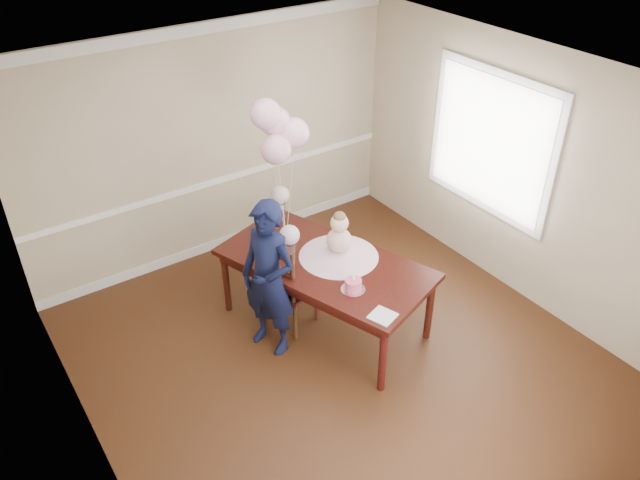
# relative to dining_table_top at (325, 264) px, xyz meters

# --- Properties ---
(floor) EXTENTS (4.50, 5.00, 0.00)m
(floor) POSITION_rel_dining_table_top_xyz_m (-0.18, -0.61, -0.75)
(floor) COLOR black
(floor) RESTS_ON ground
(ceiling) EXTENTS (4.50, 5.00, 0.02)m
(ceiling) POSITION_rel_dining_table_top_xyz_m (-0.18, -0.61, 1.95)
(ceiling) COLOR silver
(ceiling) RESTS_ON wall_back
(wall_back) EXTENTS (4.50, 0.02, 2.70)m
(wall_back) POSITION_rel_dining_table_top_xyz_m (-0.18, 1.89, 0.60)
(wall_back) COLOR tan
(wall_back) RESTS_ON floor
(wall_front) EXTENTS (4.50, 0.02, 2.70)m
(wall_front) POSITION_rel_dining_table_top_xyz_m (-0.18, -3.11, 0.60)
(wall_front) COLOR tan
(wall_front) RESTS_ON floor
(wall_left) EXTENTS (0.02, 5.00, 2.70)m
(wall_left) POSITION_rel_dining_table_top_xyz_m (-2.43, -0.61, 0.60)
(wall_left) COLOR tan
(wall_left) RESTS_ON floor
(wall_right) EXTENTS (0.02, 5.00, 2.70)m
(wall_right) POSITION_rel_dining_table_top_xyz_m (2.07, -0.61, 0.60)
(wall_right) COLOR tan
(wall_right) RESTS_ON floor
(chair_rail_trim) EXTENTS (4.50, 0.02, 0.07)m
(chair_rail_trim) POSITION_rel_dining_table_top_xyz_m (-0.18, 1.88, 0.15)
(chair_rail_trim) COLOR white
(chair_rail_trim) RESTS_ON wall_back
(crown_molding) EXTENTS (4.50, 0.02, 0.12)m
(crown_molding) POSITION_rel_dining_table_top_xyz_m (-0.18, 1.88, 1.88)
(crown_molding) COLOR silver
(crown_molding) RESTS_ON wall_back
(baseboard_trim) EXTENTS (4.50, 0.02, 0.12)m
(baseboard_trim) POSITION_rel_dining_table_top_xyz_m (-0.18, 1.88, -0.69)
(baseboard_trim) COLOR silver
(baseboard_trim) RESTS_ON floor
(window_frame) EXTENTS (0.02, 1.66, 1.56)m
(window_frame) POSITION_rel_dining_table_top_xyz_m (2.05, -0.11, 0.80)
(window_frame) COLOR silver
(window_frame) RESTS_ON wall_right
(window_blinds) EXTENTS (0.01, 1.50, 1.40)m
(window_blinds) POSITION_rel_dining_table_top_xyz_m (2.03, -0.11, 0.80)
(window_blinds) COLOR white
(window_blinds) RESTS_ON wall_right
(dining_table_top) EXTENTS (1.66, 2.30, 0.05)m
(dining_table_top) POSITION_rel_dining_table_top_xyz_m (0.00, 0.00, 0.00)
(dining_table_top) COLOR black
(dining_table_top) RESTS_ON table_leg_fl
(table_apron) EXTENTS (1.53, 2.17, 0.10)m
(table_apron) POSITION_rel_dining_table_top_xyz_m (0.00, 0.00, -0.08)
(table_apron) COLOR black
(table_apron) RESTS_ON table_leg_fl
(table_leg_fl) EXTENTS (0.09, 0.09, 0.73)m
(table_leg_fl) POSITION_rel_dining_table_top_xyz_m (-0.10, -1.05, -0.39)
(table_leg_fl) COLOR black
(table_leg_fl) RESTS_ON floor
(table_leg_fr) EXTENTS (0.09, 0.09, 0.73)m
(table_leg_fr) POSITION_rel_dining_table_top_xyz_m (0.72, -0.76, -0.39)
(table_leg_fr) COLOR black
(table_leg_fr) RESTS_ON floor
(table_leg_bl) EXTENTS (0.09, 0.09, 0.73)m
(table_leg_bl) POSITION_rel_dining_table_top_xyz_m (-0.72, 0.76, -0.39)
(table_leg_bl) COLOR black
(table_leg_bl) RESTS_ON floor
(table_leg_br) EXTENTS (0.09, 0.09, 0.73)m
(table_leg_br) POSITION_rel_dining_table_top_xyz_m (0.10, 1.05, -0.39)
(table_leg_br) COLOR black
(table_leg_br) RESTS_ON floor
(baby_skirt) EXTENTS (1.00, 1.00, 0.10)m
(baby_skirt) POSITION_rel_dining_table_top_xyz_m (0.16, 0.00, 0.08)
(baby_skirt) COLOR #DDA3BF
(baby_skirt) RESTS_ON dining_table_top
(baby_torso) EXTENTS (0.25, 0.25, 0.25)m
(baby_torso) POSITION_rel_dining_table_top_xyz_m (0.16, 0.00, 0.21)
(baby_torso) COLOR pink
(baby_torso) RESTS_ON baby_skirt
(baby_head) EXTENTS (0.18, 0.18, 0.18)m
(baby_head) POSITION_rel_dining_table_top_xyz_m (0.16, 0.00, 0.41)
(baby_head) COLOR beige
(baby_head) RESTS_ON baby_torso
(baby_hair) EXTENTS (0.12, 0.12, 0.12)m
(baby_hair) POSITION_rel_dining_table_top_xyz_m (0.16, 0.00, 0.47)
(baby_hair) COLOR brown
(baby_hair) RESTS_ON baby_head
(cake_platter) EXTENTS (0.29, 0.29, 0.01)m
(cake_platter) POSITION_rel_dining_table_top_xyz_m (-0.04, -0.51, 0.03)
(cake_platter) COLOR silver
(cake_platter) RESTS_ON dining_table_top
(birthday_cake) EXTENTS (0.20, 0.20, 0.10)m
(birthday_cake) POSITION_rel_dining_table_top_xyz_m (-0.04, -0.51, 0.09)
(birthday_cake) COLOR #E8496E
(birthday_cake) RESTS_ON cake_platter
(cake_flower_a) EXTENTS (0.03, 0.03, 0.03)m
(cake_flower_a) POSITION_rel_dining_table_top_xyz_m (-0.04, -0.51, 0.15)
(cake_flower_a) COLOR white
(cake_flower_a) RESTS_ON birthday_cake
(cake_flower_b) EXTENTS (0.03, 0.03, 0.03)m
(cake_flower_b) POSITION_rel_dining_table_top_xyz_m (-0.02, -0.48, 0.15)
(cake_flower_b) COLOR white
(cake_flower_b) RESTS_ON birthday_cake
(rose_vase_near) EXTENTS (0.13, 0.13, 0.17)m
(rose_vase_near) POSITION_rel_dining_table_top_xyz_m (-0.25, 0.24, 0.11)
(rose_vase_near) COLOR white
(rose_vase_near) RESTS_ON dining_table_top
(roses_near) EXTENTS (0.20, 0.20, 0.20)m
(roses_near) POSITION_rel_dining_table_top_xyz_m (-0.25, 0.24, 0.30)
(roses_near) COLOR beige
(roses_near) RESTS_ON rose_vase_near
(rose_vase_far) EXTENTS (0.13, 0.13, 0.17)m
(rose_vase_far) POSITION_rel_dining_table_top_xyz_m (0.09, 0.96, 0.11)
(rose_vase_far) COLOR white
(rose_vase_far) RESTS_ON dining_table_top
(roses_far) EXTENTS (0.20, 0.20, 0.20)m
(roses_far) POSITION_rel_dining_table_top_xyz_m (0.09, 0.96, 0.30)
(roses_far) COLOR beige
(roses_far) RESTS_ON rose_vase_far
(napkin) EXTENTS (0.26, 0.26, 0.01)m
(napkin) POSITION_rel_dining_table_top_xyz_m (-0.06, -0.95, 0.03)
(napkin) COLOR silver
(napkin) RESTS_ON dining_table_top
(balloon_weight) EXTENTS (0.05, 0.05, 0.02)m
(balloon_weight) POSITION_rel_dining_table_top_xyz_m (-0.09, 0.57, 0.04)
(balloon_weight) COLOR white
(balloon_weight) RESTS_ON dining_table_top
(balloon_a) EXTENTS (0.29, 0.29, 0.29)m
(balloon_a) POSITION_rel_dining_table_top_xyz_m (-0.19, 0.54, 1.07)
(balloon_a) COLOR #E19FBA
(balloon_a) RESTS_ON balloon_ribbon_a
(balloon_b) EXTENTS (0.29, 0.29, 0.29)m
(balloon_b) POSITION_rel_dining_table_top_xyz_m (0.03, 0.56, 1.17)
(balloon_b) COLOR #F5ADD0
(balloon_b) RESTS_ON balloon_ribbon_b
(balloon_c) EXTENTS (0.29, 0.29, 0.29)m
(balloon_c) POSITION_rel_dining_table_top_xyz_m (-0.10, 0.68, 1.27)
(balloon_c) COLOR #EDA8BF
(balloon_c) RESTS_ON balloon_ribbon_c
(balloon_d) EXTENTS (0.29, 0.29, 0.29)m
(balloon_d) POSITION_rel_dining_table_top_xyz_m (-0.21, 0.67, 1.38)
(balloon_d) COLOR #EDA8C7
(balloon_d) RESTS_ON balloon_ribbon_d
(balloon_ribbon_a) EXTENTS (0.09, 0.03, 0.87)m
(balloon_ribbon_a) POSITION_rel_dining_table_top_xyz_m (-0.14, 0.56, 0.47)
(balloon_ribbon_a) COLOR silver
(balloon_ribbon_a) RESTS_ON balloon_weight
(balloon_ribbon_b) EXTENTS (0.12, 0.02, 0.97)m
(balloon_ribbon_b) POSITION_rel_dining_table_top_xyz_m (-0.03, 0.57, 0.52)
(balloon_ribbon_b) COLOR white
(balloon_ribbon_b) RESTS_ON balloon_weight
(balloon_ribbon_c) EXTENTS (0.02, 0.10, 1.08)m
(balloon_ribbon_c) POSITION_rel_dining_table_top_xyz_m (-0.09, 0.63, 0.58)
(balloon_ribbon_c) COLOR white
(balloon_ribbon_c) RESTS_ON balloon_weight
(balloon_ribbon_d) EXTENTS (0.12, 0.08, 1.18)m
(balloon_ribbon_d) POSITION_rel_dining_table_top_xyz_m (-0.15, 0.62, 0.63)
(balloon_ribbon_d) COLOR white
(balloon_ribbon_d) RESTS_ON balloon_weight
(dining_chair_seat) EXTENTS (0.59, 0.59, 0.05)m
(dining_chair_seat) POSITION_rel_dining_table_top_xyz_m (-0.28, 0.20, -0.29)
(dining_chair_seat) COLOR black
(dining_chair_seat) RESTS_ON chair_leg_fl
(chair_leg_fl) EXTENTS (0.05, 0.05, 0.45)m
(chair_leg_fl) POSITION_rel_dining_table_top_xyz_m (-0.39, -0.04, -0.53)
(chair_leg_fl) COLOR #3A1F0F
(chair_leg_fl) RESTS_ON floor
(chair_leg_fr) EXTENTS (0.05, 0.05, 0.45)m
(chair_leg_fr) POSITION_rel_dining_table_top_xyz_m (-0.04, 0.10, -0.53)
(chair_leg_fr) COLOR #3A140F
(chair_leg_fr) RESTS_ON floor
(chair_leg_bl) EXTENTS (0.05, 0.05, 0.45)m
(chair_leg_bl) POSITION_rel_dining_table_top_xyz_m (-0.52, 0.31, -0.53)
(chair_leg_bl) COLOR #37130F
(chair_leg_bl) RESTS_ON floor
(chair_leg_br) EXTENTS (0.05, 0.05, 0.45)m
(chair_leg_br) POSITION_rel_dining_table_top_xyz_m (-0.17, 0.44, -0.53)
(chair_leg_br) COLOR #371A0F
(chair_leg_br) RESTS_ON floor
(chair_back_post_l) EXTENTS (0.05, 0.05, 0.58)m
(chair_back_post_l) POSITION_rel_dining_table_top_xyz_m (-0.40, -0.05, 0.01)
(chair_back_post_l) COLOR #32170D
(chair_back_post_l) RESTS_ON dining_chair_seat
(chair_back_post_r) EXTENTS (0.05, 0.05, 0.58)m
(chair_back_post_r) POSITION_rel_dining_table_top_xyz_m (-0.54, 0.30, 0.01)
(chair_back_post_r) COLOR #34120E
(chair_back_post_r) RESTS_ON dining_chair_seat
(chair_slat_low) EXTENTS (0.18, 0.40, 0.05)m
(chair_slat_low) POSITION_rel_dining_table_top_xyz_m (-0.47, 0.13, -0.11)
(chair_slat_low) COLOR #371B0F
(chair_slat_low) RESTS_ON dining_chair_seat
(chair_slat_mid) EXTENTS (0.18, 0.40, 0.05)m
(chair_slat_mid) POSITION_rel_dining_table_top_xyz_m (-0.47, 0.13, 0.06)
(chair_slat_mid) COLOR #391D0F
(chair_slat_mid) RESTS_ON dining_chair_seat
(chair_slat_top) EXTENTS (0.18, 0.40, 0.05)m
(chair_slat_top) POSITION_rel_dining_table_top_xyz_m (-0.47, 0.13, 0.22)
(chair_slat_top) COLOR #3D1F10
(chair_slat_top) RESTS_ON dining_chair_seat
(woman) EXTENTS (0.57, 0.69, 1.61)m
(woman) POSITION_rel_dining_table_top_xyz_m (-0.62, 0.03, 0.05)
(woman) COLOR black
(woman) RESTS_ON floor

